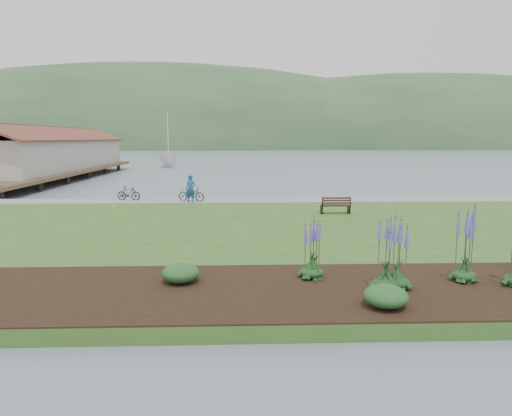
% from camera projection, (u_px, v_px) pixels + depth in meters
% --- Properties ---
extents(ground, '(600.00, 600.00, 0.00)m').
position_uv_depth(ground, '(250.00, 229.00, 21.24)').
color(ground, slate).
rests_on(ground, ground).
extents(lawn, '(34.00, 20.00, 0.40)m').
position_uv_depth(lawn, '(251.00, 234.00, 19.24)').
color(lawn, '#31591F').
rests_on(lawn, ground).
extents(shoreline_path, '(34.00, 2.20, 0.03)m').
position_uv_depth(shoreline_path, '(248.00, 200.00, 28.00)').
color(shoreline_path, gray).
rests_on(shoreline_path, lawn).
extents(garden_bed, '(24.00, 4.40, 0.04)m').
position_uv_depth(garden_bed, '(376.00, 288.00, 11.60)').
color(garden_bed, black).
rests_on(garden_bed, lawn).
extents(far_hillside, '(580.00, 80.00, 38.00)m').
position_uv_depth(far_hillside, '(289.00, 148.00, 189.86)').
color(far_hillside, '#325530').
rests_on(far_hillside, ground).
extents(pier_pavilion, '(8.00, 36.00, 5.40)m').
position_uv_depth(pier_pavilion, '(52.00, 153.00, 47.33)').
color(pier_pavilion, '#4C3826').
rests_on(pier_pavilion, ground).
extents(park_bench, '(1.46, 0.60, 0.90)m').
position_uv_depth(park_bench, '(336.00, 205.00, 23.11)').
color(park_bench, black).
rests_on(park_bench, lawn).
extents(person, '(0.78, 0.60, 1.94)m').
position_uv_depth(person, '(191.00, 187.00, 26.84)').
color(person, '#1E4E8C').
rests_on(person, lawn).
extents(bicycle_a, '(1.19, 1.81, 0.90)m').
position_uv_depth(bicycle_a, '(191.00, 194.00, 27.64)').
color(bicycle_a, black).
rests_on(bicycle_a, lawn).
extents(bicycle_b, '(0.68, 1.52, 0.88)m').
position_uv_depth(bicycle_b, '(129.00, 193.00, 27.97)').
color(bicycle_b, black).
rests_on(bicycle_b, lawn).
extents(sailboat, '(12.65, 12.73, 24.97)m').
position_uv_depth(sailboat, '(169.00, 167.00, 66.46)').
color(sailboat, silver).
rests_on(sailboat, ground).
extents(pannier, '(0.23, 0.29, 0.28)m').
position_uv_depth(pannier, '(114.00, 208.00, 24.23)').
color(pannier, gold).
rests_on(pannier, lawn).
extents(echium_0, '(0.62, 0.62, 2.08)m').
position_uv_depth(echium_0, '(386.00, 257.00, 11.33)').
color(echium_0, '#153C17').
rests_on(echium_0, garden_bed).
extents(echium_1, '(0.62, 0.62, 2.33)m').
position_uv_depth(echium_1, '(466.00, 244.00, 11.97)').
color(echium_1, '#153C17').
rests_on(echium_1, garden_bed).
extents(echium_4, '(0.62, 0.62, 1.89)m').
position_uv_depth(echium_4, '(312.00, 249.00, 12.28)').
color(echium_4, '#153C17').
rests_on(echium_4, garden_bed).
extents(echium_5, '(0.62, 0.62, 2.08)m').
position_uv_depth(echium_5, '(398.00, 256.00, 11.43)').
color(echium_5, '#153C17').
rests_on(echium_5, garden_bed).
extents(shrub_0, '(0.99, 0.99, 0.50)m').
position_uv_depth(shrub_0, '(181.00, 273.00, 12.00)').
color(shrub_0, '#1E4C21').
rests_on(shrub_0, garden_bed).
extents(shrub_1, '(1.00, 1.00, 0.50)m').
position_uv_depth(shrub_1, '(386.00, 296.00, 10.24)').
color(shrub_1, '#1E4C21').
rests_on(shrub_1, garden_bed).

